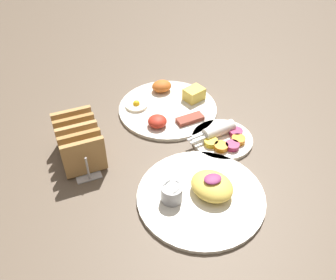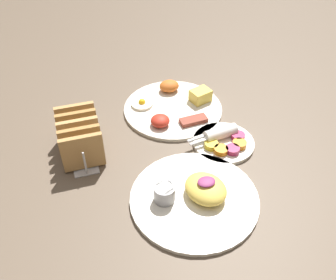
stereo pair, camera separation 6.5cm
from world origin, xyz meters
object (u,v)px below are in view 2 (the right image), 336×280
Objects in this scene: plate_foreground at (195,195)px; toast_rack at (80,137)px; plate_breakfast at (173,106)px; plate_condiments at (224,142)px.

toast_rack is at bearing 133.46° from plate_foreground.
plate_breakfast is 0.99× the size of plate_foreground.
toast_rack reaches higher than plate_condiments.
plate_breakfast is 1.58× the size of toast_rack.
plate_breakfast is at bearing 20.60° from toast_rack.
plate_foreground is at bearing -46.54° from toast_rack.
plate_foreground reaches higher than plate_condiments.
plate_breakfast is 0.20m from plate_condiments.
plate_foreground is 0.32m from toast_rack.
plate_condiments is at bearing 48.03° from plate_foreground.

